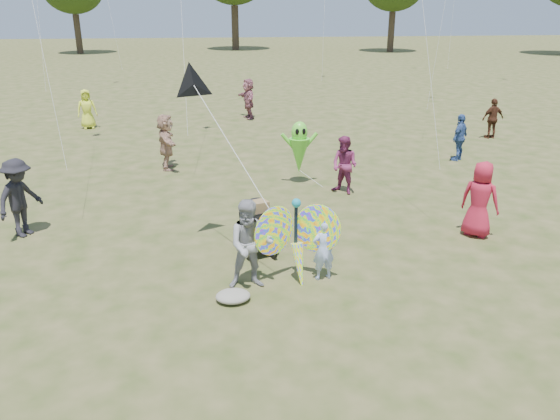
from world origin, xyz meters
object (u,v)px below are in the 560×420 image
Objects in this scene: child_girl at (323,250)px; crowd_a at (480,199)px; crowd_b at (19,198)px; crowd_g at (87,109)px; alien_kite at (299,150)px; crowd_c at (460,137)px; crowd_h at (493,119)px; crowd_j at (248,99)px; crowd_d at (166,142)px; crowd_e at (345,165)px; adult_man at (250,245)px; butterfly_kite at (297,241)px; jogging_stroller at (258,222)px.

crowd_a is (3.66, 1.52, 0.24)m from child_girl.
crowd_a is at bearing -68.20° from crowd_b.
crowd_g is 0.88× the size of alien_kite.
crowd_c is (2.25, 5.81, -0.08)m from crowd_a.
crowd_j reaches higher than crowd_h.
crowd_h is at bearing -84.03° from crowd_d.
crowd_b reaches higher than crowd_e.
adult_man is at bearing -172.57° from crowd_d.
crowd_e is (4.71, -2.91, -0.07)m from crowd_d.
crowd_c reaches higher than child_girl.
crowd_g is (-12.57, 6.53, 0.03)m from crowd_c.
crowd_d is 0.95× the size of butterfly_kite.
crowd_j is 9.52m from alien_kite.
crowd_a reaches higher than crowd_h.
alien_kite reaches higher than crowd_g.
jogging_stroller is (2.15, -6.19, -0.22)m from crowd_d.
crowd_c is 5.70m from alien_kite.
butterfly_kite is (-4.14, -1.54, -0.04)m from crowd_a.
crowd_g is at bearing -68.27° from crowd_c.
crowd_b is at bearing -117.98° from crowd_e.
jogging_stroller is at bearing -167.19° from crowd_d.
crowd_j reaches higher than crowd_e.
jogging_stroller is at bearing -82.33° from crowd_g.
butterfly_kite reaches higher than child_girl.
adult_man is 0.92× the size of butterfly_kite.
crowd_h is at bearing 29.50° from alien_kite.
alien_kite is (0.97, 5.60, 0.19)m from butterfly_kite.
crowd_e is 0.87× the size of alien_kite.
jogging_stroller is at bearing -63.80° from child_girl.
jogging_stroller is at bearing -109.79° from alien_kite.
crowd_b is 1.10× the size of crowd_g.
crowd_c is (11.83, 4.53, -0.11)m from crowd_b.
butterfly_kite is at bearing 8.20° from crowd_c.
crowd_g is at bearing 179.82° from crowd_e.
crowd_a is 4.70m from jogging_stroller.
crowd_a is 3.77m from crowd_e.
crowd_b reaches higher than crowd_a.
jogging_stroller is at bearing 80.10° from adult_man.
adult_man is 1.09× the size of crowd_h.
crowd_c is 0.87× the size of crowd_j.
crowd_d is at bearing 4.08° from crowd_h.
butterfly_kite is at bearing -99.82° from alien_kite.
adult_man is 0.92× the size of alien_kite.
crowd_j is (-1.67, 10.45, 0.10)m from crowd_e.
crowd_a reaches higher than adult_man.
crowd_e is 1.42m from alien_kite.
crowd_j reaches higher than crowd_g.
crowd_h is 0.84× the size of butterfly_kite.
crowd_e is 1.33× the size of jogging_stroller.
jogging_stroller is at bearing 45.71° from crowd_a.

